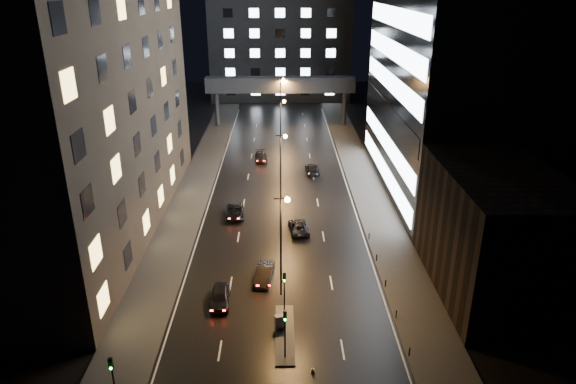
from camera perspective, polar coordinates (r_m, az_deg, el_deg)
name	(u,v)px	position (r m, az deg, el deg)	size (l,w,h in m)	color
ground	(281,177)	(78.77, -0.81, 1.72)	(160.00, 160.00, 0.00)	black
sidewalk_left	(194,189)	(75.14, -10.38, 0.35)	(5.00, 110.00, 0.15)	#383533
sidewalk_right	(367,188)	(75.12, 8.77, 0.46)	(5.00, 110.00, 0.15)	#383533
building_left	(74,58)	(62.44, -22.66, 13.55)	(15.00, 48.00, 40.00)	#2D2319
building_right_low	(494,232)	(51.93, 21.91, -4.20)	(10.00, 18.00, 12.00)	black
building_right_glass	(472,25)	(74.20, 19.72, 17.07)	(20.00, 36.00, 45.00)	black
building_far	(280,47)	(132.58, -0.87, 15.78)	(34.00, 14.00, 25.00)	#333335
skybridge	(280,85)	(105.50, -0.86, 11.77)	(30.00, 3.00, 10.00)	#333335
median_island	(285,334)	(45.21, -0.36, -15.46)	(1.60, 8.00, 0.15)	#383533
traffic_signal_near	(284,287)	(45.50, -0.40, -10.53)	(0.28, 0.34, 4.40)	black
traffic_signal_far	(285,326)	(40.99, -0.33, -14.71)	(0.28, 0.34, 4.40)	black
traffic_signal_corner	(113,376)	(38.98, -18.90, -18.73)	(0.28, 0.34, 4.40)	black
bollard_row	(391,299)	(49.68, 11.33, -11.54)	(0.12, 25.12, 0.90)	black
streetlight_near	(283,234)	(46.83, -0.61, -4.69)	(1.45, 0.50, 10.15)	black
streetlight_mid_a	(282,162)	(65.27, -0.69, 3.34)	(1.45, 0.50, 10.15)	black
streetlight_mid_b	(281,122)	(84.43, -0.73, 7.78)	(1.45, 0.50, 10.15)	black
streetlight_far	(281,96)	(103.90, -0.76, 10.57)	(1.45, 0.50, 10.15)	black
car_away_a	(220,297)	(48.87, -7.53, -11.48)	(1.74, 4.32, 1.47)	black
car_away_b	(264,274)	(51.92, -2.69, -9.08)	(1.55, 4.44, 1.46)	black
car_away_c	(235,212)	(65.51, -5.90, -2.21)	(2.21, 4.80, 1.33)	black
car_away_d	(261,157)	(85.67, -3.01, 3.90)	(1.87, 4.59, 1.33)	black
car_toward_a	(299,227)	(61.38, 1.20, -3.88)	(2.15, 4.66, 1.30)	black
car_toward_b	(312,169)	(80.07, 2.72, 2.59)	(1.98, 4.87, 1.41)	black
utility_cabinet	(280,322)	(45.27, -0.88, -14.23)	(0.88, 0.48, 1.34)	#525154
cone_b	(313,370)	(41.55, 2.77, -19.16)	(0.32, 0.32, 0.56)	orange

